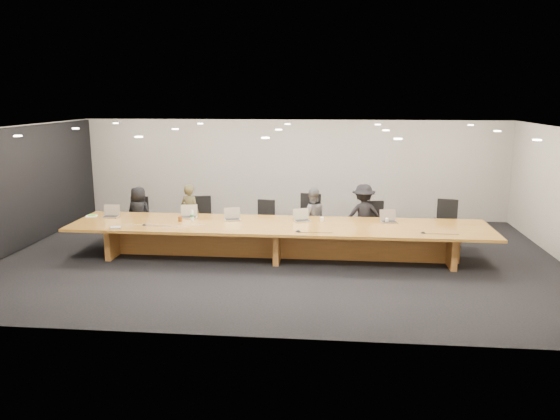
% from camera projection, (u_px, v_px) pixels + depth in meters
% --- Properties ---
extents(ground, '(12.00, 12.00, 0.00)m').
position_uv_depth(ground, '(279.00, 258.00, 11.89)').
color(ground, black).
rests_on(ground, ground).
extents(back_wall, '(12.00, 0.02, 2.80)m').
position_uv_depth(back_wall, '(293.00, 169.00, 15.50)').
color(back_wall, beige).
rests_on(back_wall, ground).
extents(left_wall_panel, '(0.08, 7.84, 2.74)m').
position_uv_depth(left_wall_panel, '(14.00, 191.00, 12.18)').
color(left_wall_panel, black).
rests_on(left_wall_panel, ground).
extents(conference_table, '(9.00, 1.80, 0.75)m').
position_uv_depth(conference_table, '(279.00, 235.00, 11.78)').
color(conference_table, '#946020').
rests_on(conference_table, ground).
extents(chair_far_left, '(0.56, 0.56, 1.04)m').
position_uv_depth(chair_far_left, '(138.00, 218.00, 13.37)').
color(chair_far_left, black).
rests_on(chair_far_left, ground).
extents(chair_left, '(0.64, 0.64, 1.08)m').
position_uv_depth(chair_left, '(202.00, 218.00, 13.25)').
color(chair_left, black).
rests_on(chair_left, ground).
extents(chair_mid_left, '(0.59, 0.59, 1.02)m').
position_uv_depth(chair_mid_left, '(264.00, 221.00, 13.09)').
color(chair_mid_left, black).
rests_on(chair_mid_left, ground).
extents(chair_mid_right, '(0.73, 0.73, 1.19)m').
position_uv_depth(chair_mid_right, '(308.00, 219.00, 12.96)').
color(chair_mid_right, black).
rests_on(chair_mid_right, ground).
extents(chair_right, '(0.59, 0.59, 1.05)m').
position_uv_depth(chair_right, '(375.00, 224.00, 12.77)').
color(chair_right, black).
rests_on(chair_right, ground).
extents(chair_far_right, '(0.70, 0.70, 1.12)m').
position_uv_depth(chair_far_right, '(446.00, 223.00, 12.63)').
color(chair_far_right, black).
rests_on(chair_far_right, ground).
extents(person_a, '(0.71, 0.54, 1.32)m').
position_uv_depth(person_a, '(139.00, 214.00, 13.20)').
color(person_a, black).
rests_on(person_a, ground).
extents(person_b, '(0.60, 0.50, 1.40)m').
position_uv_depth(person_b, '(190.00, 213.00, 13.07)').
color(person_b, '#3D3921').
rests_on(person_b, ground).
extents(person_c, '(0.75, 0.63, 1.36)m').
position_uv_depth(person_c, '(312.00, 217.00, 12.79)').
color(person_c, '#59595B').
rests_on(person_c, ground).
extents(person_d, '(1.03, 0.71, 1.47)m').
position_uv_depth(person_d, '(363.00, 215.00, 12.67)').
color(person_d, black).
rests_on(person_d, ground).
extents(laptop_a, '(0.38, 0.29, 0.29)m').
position_uv_depth(laptop_a, '(110.00, 211.00, 12.37)').
color(laptop_a, '#B9A68E').
rests_on(laptop_a, conference_table).
extents(laptop_b, '(0.42, 0.34, 0.29)m').
position_uv_depth(laptop_b, '(189.00, 211.00, 12.32)').
color(laptop_b, '#C1B393').
rests_on(laptop_b, conference_table).
extents(laptop_c, '(0.41, 0.34, 0.28)m').
position_uv_depth(laptop_c, '(232.00, 214.00, 12.08)').
color(laptop_c, tan).
rests_on(laptop_c, conference_table).
extents(laptop_d, '(0.43, 0.37, 0.28)m').
position_uv_depth(laptop_d, '(303.00, 215.00, 11.97)').
color(laptop_d, '#C1B493').
rests_on(laptop_d, conference_table).
extents(laptop_e, '(0.39, 0.31, 0.28)m').
position_uv_depth(laptop_e, '(389.00, 216.00, 11.87)').
color(laptop_e, tan).
rests_on(laptop_e, conference_table).
extents(water_bottle, '(0.10, 0.10, 0.24)m').
position_uv_depth(water_bottle, '(192.00, 216.00, 12.02)').
color(water_bottle, silver).
rests_on(water_bottle, conference_table).
extents(amber_mug, '(0.10, 0.10, 0.11)m').
position_uv_depth(amber_mug, '(180.00, 219.00, 11.99)').
color(amber_mug, brown).
rests_on(amber_mug, conference_table).
extents(paper_cup_near, '(0.11, 0.11, 0.10)m').
position_uv_depth(paper_cup_near, '(322.00, 219.00, 11.97)').
color(paper_cup_near, white).
rests_on(paper_cup_near, conference_table).
extents(paper_cup_far, '(0.10, 0.10, 0.10)m').
position_uv_depth(paper_cup_far, '(387.00, 220.00, 11.87)').
color(paper_cup_far, silver).
rests_on(paper_cup_far, conference_table).
extents(notepad, '(0.29, 0.25, 0.01)m').
position_uv_depth(notepad, '(92.00, 216.00, 12.49)').
color(notepad, silver).
rests_on(notepad, conference_table).
extents(lime_gadget, '(0.17, 0.10, 0.03)m').
position_uv_depth(lime_gadget, '(92.00, 215.00, 12.50)').
color(lime_gadget, '#6CD538').
rests_on(lime_gadget, notepad).
extents(av_box, '(0.25, 0.22, 0.03)m').
position_uv_depth(av_box, '(116.00, 228.00, 11.36)').
color(av_box, silver).
rests_on(av_box, conference_table).
extents(mic_left, '(0.12, 0.12, 0.03)m').
position_uv_depth(mic_left, '(144.00, 225.00, 11.65)').
color(mic_left, black).
rests_on(mic_left, conference_table).
extents(mic_center, '(0.16, 0.16, 0.03)m').
position_uv_depth(mic_center, '(298.00, 231.00, 11.09)').
color(mic_center, black).
rests_on(mic_center, conference_table).
extents(mic_right, '(0.12, 0.12, 0.03)m').
position_uv_depth(mic_right, '(423.00, 232.00, 10.99)').
color(mic_right, black).
rests_on(mic_right, conference_table).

